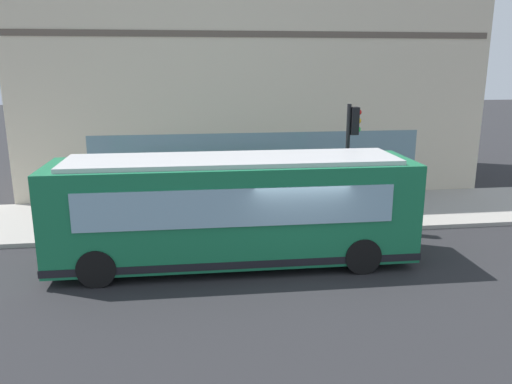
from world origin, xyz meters
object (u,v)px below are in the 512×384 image
(traffic_light_near_corner, at_px, (351,142))
(city_bus_nearside, at_px, (233,211))
(pedestrian_near_building_entrance, at_px, (266,177))
(pedestrian_near_hydrant, at_px, (232,177))
(fire_hydrant, at_px, (362,204))
(newspaper_vending_box, at_px, (236,206))

(traffic_light_near_corner, bearing_deg, city_bus_nearside, 120.89)
(city_bus_nearside, height_order, pedestrian_near_building_entrance, city_bus_nearside)
(traffic_light_near_corner, distance_m, pedestrian_near_hydrant, 5.34)
(city_bus_nearside, xyz_separation_m, pedestrian_near_building_entrance, (6.05, -1.86, -0.45))
(pedestrian_near_hydrant, relative_size, pedestrian_near_building_entrance, 1.09)
(traffic_light_near_corner, bearing_deg, fire_hydrant, -36.75)
(city_bus_nearside, relative_size, pedestrian_near_building_entrance, 6.04)
(traffic_light_near_corner, height_order, fire_hydrant, traffic_light_near_corner)
(traffic_light_near_corner, distance_m, pedestrian_near_building_entrance, 4.65)
(pedestrian_near_building_entrance, bearing_deg, city_bus_nearside, 162.89)
(pedestrian_near_hydrant, distance_m, newspaper_vending_box, 2.15)
(pedestrian_near_building_entrance, height_order, newspaper_vending_box, pedestrian_near_building_entrance)
(traffic_light_near_corner, height_order, newspaper_vending_box, traffic_light_near_corner)
(traffic_light_near_corner, height_order, pedestrian_near_building_entrance, traffic_light_near_corner)
(pedestrian_near_hydrant, bearing_deg, fire_hydrant, -114.34)
(traffic_light_near_corner, xyz_separation_m, pedestrian_near_hydrant, (3.41, 3.69, -1.81))
(traffic_light_near_corner, bearing_deg, newspaper_vending_box, 70.05)
(fire_hydrant, bearing_deg, city_bus_nearside, 126.42)
(city_bus_nearside, height_order, pedestrian_near_hydrant, city_bus_nearside)
(fire_hydrant, relative_size, pedestrian_near_building_entrance, 0.44)
(traffic_light_near_corner, relative_size, pedestrian_near_building_entrance, 2.47)
(newspaper_vending_box, bearing_deg, city_bus_nearside, 173.14)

